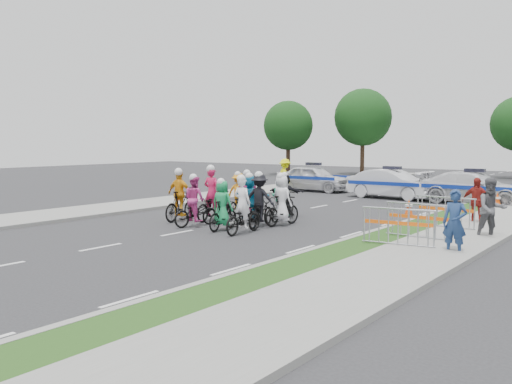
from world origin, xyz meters
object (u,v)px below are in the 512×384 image
Objects in this scene: rider_11 at (285,198)px; rider_4 at (260,205)px; police_car_0 at (313,178)px; parked_bike at (241,187)px; rider_5 at (250,202)px; tree_3 at (363,117)px; police_car_2 at (474,188)px; cone_0 at (409,208)px; spectator_0 at (455,223)px; spectator_2 at (476,201)px; cone_1 at (497,200)px; rider_9 at (248,199)px; rider_3 at (180,201)px; tree_0 at (288,126)px; rider_0 at (243,214)px; spectator_1 at (492,209)px; barrier_1 at (418,222)px; barrier_2 at (445,214)px; rider_7 at (282,205)px; rider_6 at (212,202)px; rider_1 at (223,210)px; rider_2 at (195,207)px; rider_10 at (239,198)px; police_car_1 at (392,184)px; marshal_hiviz at (285,176)px; rider_8 at (281,204)px; barrier_0 at (398,229)px.

rider_4 is at bearing 93.70° from rider_11.
police_car_0 is 2.51× the size of parked_bike.
police_car_0 is at bearing -72.97° from rider_5.
police_car_0 is at bearing -73.64° from tree_3.
rider_4 is 0.38× the size of police_car_2.
spectator_0 is at bearing -59.99° from cone_0.
cone_1 is (-0.64, 5.71, -0.49)m from spectator_2.
rider_9 is 1.07× the size of rider_11.
parked_bike is (-11.02, -3.43, -0.28)m from police_car_2.
rider_3 is 28.86m from tree_0.
rider_0 is at bearing 166.12° from police_car_2.
spectator_1 is 0.92× the size of barrier_1.
rider_3 is 31.06m from tree_3.
tree_0 is (-22.36, 23.43, 3.26)m from spectator_1.
barrier_2 is 13.59m from parked_bike.
rider_5 is at bearing 19.44° from rider_7.
barrier_2 is (8.53, 3.44, -0.19)m from rider_3.
tree_3 is (-16.17, 24.67, 4.06)m from spectator_2.
rider_5 is 2.60× the size of cone_1.
rider_5 is at bearing -104.19° from parked_bike.
rider_6 is 9.27m from spectator_0.
rider_5 is at bearing -41.75° from rider_4.
tree_0 is (-12.17, 25.94, 3.44)m from rider_3.
rider_4 is 2.35m from rider_6.
spectator_2 is at bearing -83.64° from cone_1.
rider_6 is (-1.80, 1.59, -0.00)m from rider_1.
tree_3 reaches higher than spectator_1.
rider_7 reaches higher than barrier_1.
rider_2 is 0.96× the size of rider_3.
rider_4 is 3.26m from rider_10.
police_car_0 is 5.49m from police_car_1.
rider_2 is 2.22m from rider_4.
tree_3 is at bearing -81.40° from rider_6.
cone_1 is at bearing -147.77° from marshal_hiviz.
rider_11 is 0.91× the size of marshal_hiviz.
rider_3 is at bearing -173.35° from barrier_1.
rider_1 is 0.95× the size of rider_5.
police_car_1 is at bearing 122.17° from barrier_2.
spectator_1 is 2.64× the size of cone_0.
marshal_hiviz is 14.44m from barrier_2.
cone_1 is (-1.83, 8.48, -0.58)m from spectator_1.
rider_8 is 5.71m from barrier_1.
rider_6 is 8.13m from barrier_2.
parked_bike is 0.28× the size of tree_0.
rider_5 is at bearing -62.72° from rider_0.
rider_3 is 13.72m from police_car_0.
marshal_hiviz is at bearing -78.13° from rider_10.
rider_9 is 7.48m from barrier_0.
barrier_2 is (7.02, 1.33, -0.15)m from rider_9.
police_car_0 is 14.02m from spectator_2.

